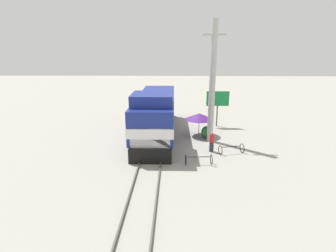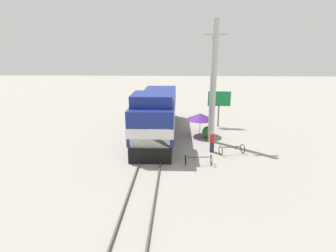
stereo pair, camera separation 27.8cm
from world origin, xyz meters
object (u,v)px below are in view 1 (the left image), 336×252
object	(u,v)px
utility_pole	(212,83)
person_bystander	(212,141)
billboard_sign	(218,100)
bicycle_spare	(199,160)
vendor_umbrella	(199,116)
locomotive	(156,114)
bicycle	(231,149)

from	to	relation	value
utility_pole	person_bystander	bearing A→B (deg)	-94.65
billboard_sign	bicycle_spare	bearing A→B (deg)	-105.82
vendor_umbrella	person_bystander	distance (m)	4.10
locomotive	billboard_sign	xyz separation A→B (m)	(5.94, 2.89, 0.73)
locomotive	bicycle_spare	bearing A→B (deg)	-63.28
utility_pole	bicycle	distance (m)	5.50
vendor_umbrella	bicycle	bearing A→B (deg)	-64.95
utility_pole	billboard_sign	xyz separation A→B (m)	(1.28, 4.57, -2.27)
locomotive	utility_pole	xyz separation A→B (m)	(4.66, -1.68, 3.00)
billboard_sign	utility_pole	bearing A→B (deg)	-105.59
vendor_umbrella	locomotive	bearing A→B (deg)	177.60
vendor_umbrella	person_bystander	bearing A→B (deg)	-81.34
locomotive	utility_pole	distance (m)	5.79
billboard_sign	vendor_umbrella	bearing A→B (deg)	-124.19
bicycle_spare	locomotive	bearing A→B (deg)	-156.36
vendor_umbrella	bicycle_spare	xyz separation A→B (m)	(-0.59, -6.35, -1.41)
bicycle	bicycle_spare	size ratio (longest dim) A/B	1.06
bicycle	bicycle_spare	distance (m)	3.30
person_bystander	bicycle	world-z (taller)	person_bystander
locomotive	person_bystander	bearing A→B (deg)	-42.65
person_bystander	billboard_sign	bearing A→B (deg)	78.12
person_bystander	bicycle_spare	size ratio (longest dim) A/B	0.87
utility_pole	billboard_sign	distance (m)	5.26
utility_pole	bicycle	xyz separation A→B (m)	(1.23, -2.82, -4.55)
person_bystander	bicycle	bearing A→B (deg)	-15.18
person_bystander	bicycle	distance (m)	1.56
vendor_umbrella	person_bystander	world-z (taller)	vendor_umbrella
utility_pole	person_bystander	xyz separation A→B (m)	(-0.20, -2.44, -4.07)
billboard_sign	bicycle	size ratio (longest dim) A/B	1.85
person_bystander	utility_pole	bearing A→B (deg)	85.35
utility_pole	bicycle_spare	world-z (taller)	utility_pole
locomotive	bicycle_spare	xyz separation A→B (m)	(3.28, -6.51, -1.55)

